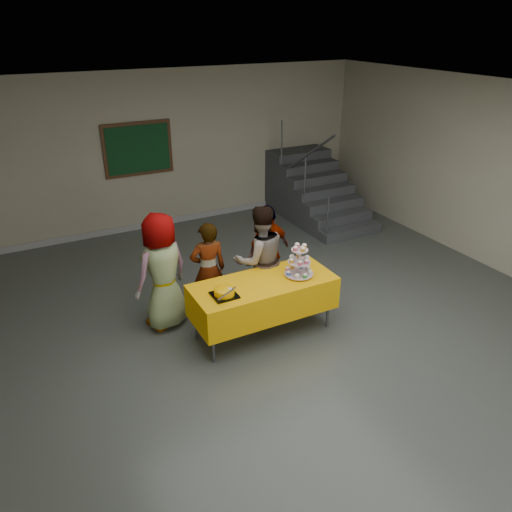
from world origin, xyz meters
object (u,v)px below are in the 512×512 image
Objects in this scene: bake_table at (263,296)px; cupcake_stand at (299,264)px; schoolchild_b at (208,270)px; bear_cake at (224,292)px; schoolchild_c at (260,260)px; schoolchild_d at (268,253)px; staircase at (312,192)px; noticeboard at (138,149)px; schoolchild_a at (162,272)px.

cupcake_stand reaches higher than bake_table.
bake_table is at bearing 172.53° from cupcake_stand.
bear_cake is at bearing 87.14° from schoolchild_b.
bake_table is 0.65m from schoolchild_c.
schoolchild_b is at bearing -17.86° from schoolchild_d.
schoolchild_c is (-0.25, 0.62, -0.15)m from cupcake_stand.
bake_table is 1.19× the size of schoolchild_c.
cupcake_stand is at bearing -125.79° from staircase.
schoolchild_c is 1.21× the size of noticeboard.
schoolchild_c is at bearing 169.70° from schoolchild_b.
bake_table is 0.90m from schoolchild_b.
staircase is 3.66m from noticeboard.
schoolchild_c is 3.88m from noticeboard.
cupcake_stand is (0.49, -0.06, 0.39)m from bake_table.
bake_table is at bearing 71.22° from schoolchild_c.
schoolchild_a is at bearing 151.25° from cupcake_stand.
noticeboard is at bearing -76.05° from schoolchild_c.
schoolchild_a reaches higher than schoolchild_c.
noticeboard is at bearing 86.82° from bear_cake.
bear_cake reaches higher than bake_table.
staircase is at bearing -13.88° from noticeboard.
noticeboard is (-3.38, 0.84, 1.11)m from staircase.
bear_cake is at bearing -170.76° from bake_table.
schoolchild_b is 4.41m from staircase.
schoolchild_d is (0.95, 0.02, 0.04)m from schoolchild_b.
bear_cake is 0.24× the size of schoolchild_d.
cupcake_stand is 0.34× the size of noticeboard.
cupcake_stand is 0.30× the size of schoolchild_d.
bear_cake is at bearing 97.99° from schoolchild_a.
bake_table is 1.45× the size of noticeboard.
schoolchild_d is (0.01, 0.85, -0.21)m from cupcake_stand.
cupcake_stand is 0.19× the size of staircase.
noticeboard reaches higher than bear_cake.
bake_table is 1.28× the size of schoolchild_d.
schoolchild_a is 1.24× the size of noticeboard.
staircase reaches higher than schoolchild_a.
schoolchild_c reaches higher than schoolchild_d.
schoolchild_c is at bearing 111.93° from cupcake_stand.
noticeboard is (0.73, 3.50, 0.79)m from schoolchild_a.
schoolchild_d is at bearing -132.82° from schoolchild_c.
schoolchild_b is at bearing -142.22° from staircase.
noticeboard reaches higher than cupcake_stand.
schoolchild_c is at bearing -81.06° from noticeboard.
schoolchild_a is at bearing -147.08° from staircase.
schoolchild_a is 1.16× the size of schoolchild_b.
bake_table is at bearing 126.84° from schoolchild_b.
noticeboard reaches higher than schoolchild_b.
cupcake_stand is 4.37m from staircase.
noticeboard reaches higher than schoolchild_c.
schoolchild_a is at bearing 3.75° from schoolchild_b.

